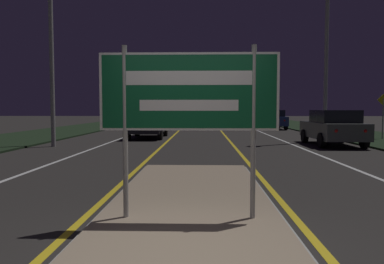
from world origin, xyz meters
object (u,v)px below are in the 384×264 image
at_px(highway_sign, 189,98).
at_px(warning_sign, 383,112).
at_px(car_receding_0, 333,127).
at_px(car_receding_1, 272,119).
at_px(car_approaching_0, 148,124).

distance_m(highway_sign, warning_sign, 16.91).
xyz_separation_m(car_receding_0, car_receding_1, (-0.14, 13.49, -0.02)).
relative_size(highway_sign, warning_sign, 1.07).
relative_size(car_receding_1, car_approaching_0, 1.01).
height_order(highway_sign, car_receding_0, highway_sign).
bearing_deg(car_approaching_0, car_receding_1, 47.80).
height_order(car_receding_1, warning_sign, warning_sign).
xyz_separation_m(highway_sign, car_receding_0, (5.87, 11.37, -0.94)).
relative_size(highway_sign, car_receding_1, 0.54).
height_order(car_receding_0, warning_sign, warning_sign).
bearing_deg(highway_sign, car_approaching_0, 100.30).
bearing_deg(highway_sign, warning_sign, 56.59).
bearing_deg(car_receding_1, car_approaching_0, -132.20).
relative_size(car_receding_1, warning_sign, 1.98).
xyz_separation_m(car_receding_0, car_approaching_0, (-8.68, 4.08, -0.04)).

